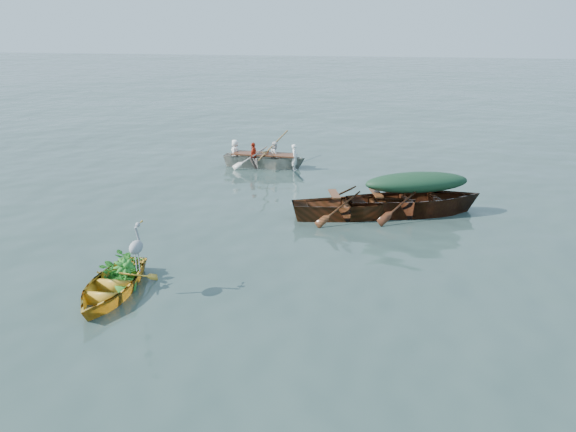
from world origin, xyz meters
name	(u,v)px	position (x,y,z in m)	size (l,w,h in m)	color
ground	(304,321)	(0.00, 0.00, 0.00)	(140.00, 140.00, 0.00)	#30433F
yellow_dinghy	(112,295)	(-3.70, 0.33, 0.00)	(1.27, 2.92, 0.77)	gold
green_tarp_boat	(414,214)	(2.09, 5.99, 0.00)	(1.57, 5.03, 1.22)	#452610
open_wooden_boat	(354,217)	(0.54, 5.47, 0.00)	(1.41, 4.52, 1.06)	#5B2C16
rowed_boat	(265,167)	(-2.85, 10.16, 0.00)	(1.21, 4.02, 0.94)	beige
green_tarp_cover	(417,183)	(2.09, 5.99, 0.87)	(0.86, 2.77, 0.52)	#14321F
thwart_benches	(355,197)	(0.54, 5.47, 0.55)	(0.84, 2.26, 0.04)	#532913
heron	(137,254)	(-3.15, 0.40, 0.85)	(0.28, 0.40, 0.92)	#9FA3A8
dinghy_weeds	(122,250)	(-3.69, 0.88, 0.69)	(0.70, 0.90, 0.60)	#216E1C
rowers	(264,143)	(-2.85, 10.16, 0.85)	(1.09, 2.81, 0.76)	white
oars	(264,153)	(-2.85, 10.16, 0.50)	(2.60, 0.60, 0.06)	brown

